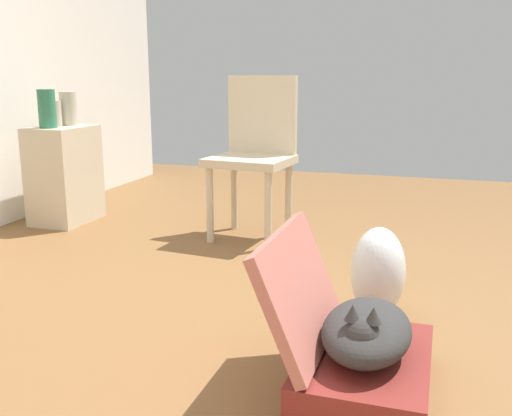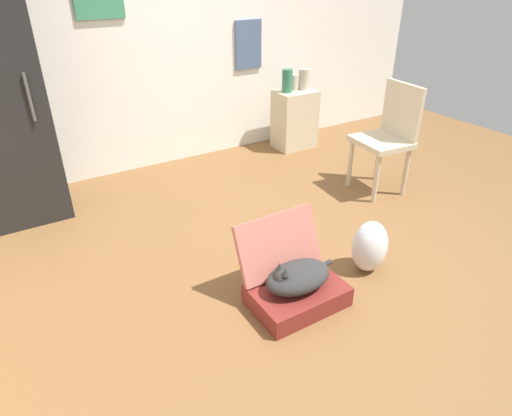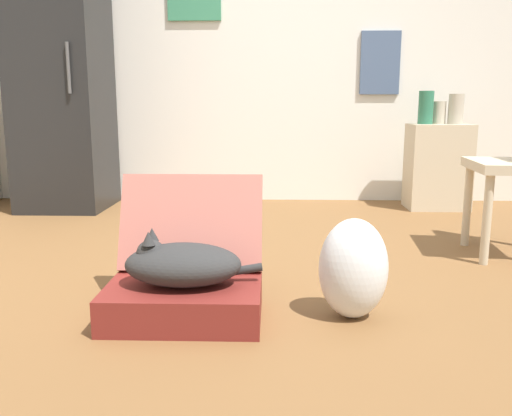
{
  "view_description": "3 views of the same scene",
  "coord_description": "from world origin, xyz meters",
  "px_view_note": "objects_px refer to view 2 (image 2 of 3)",
  "views": [
    {
      "loc": [
        -2.1,
        -0.62,
        1.01
      ],
      "look_at": [
        -0.18,
        -0.01,
        0.55
      ],
      "focal_mm": 40.89,
      "sensor_mm": 36.0,
      "label": 1
    },
    {
      "loc": [
        -1.73,
        -2.15,
        1.91
      ],
      "look_at": [
        -0.44,
        -0.06,
        0.55
      ],
      "focal_mm": 30.92,
      "sensor_mm": 36.0,
      "label": 2
    },
    {
      "loc": [
        -0.03,
        -2.35,
        0.8
      ],
      "look_at": [
        -0.11,
        0.16,
        0.32
      ],
      "focal_mm": 37.41,
      "sensor_mm": 36.0,
      "label": 3
    }
  ],
  "objects_px": {
    "cat": "(297,277)",
    "suitcase_base": "(297,295)",
    "vase_round": "(294,82)",
    "side_table": "(295,119)",
    "plastic_bag_white": "(370,246)",
    "chair": "(389,134)",
    "vase_short": "(304,79)",
    "vase_tall": "(287,81)"
  },
  "relations": [
    {
      "from": "chair",
      "to": "plastic_bag_white",
      "type": "bearing_deg",
      "value": -44.07
    },
    {
      "from": "side_table",
      "to": "vase_round",
      "type": "distance_m",
      "value": 0.42
    },
    {
      "from": "suitcase_base",
      "to": "vase_round",
      "type": "xyz_separation_m",
      "value": [
        1.63,
        2.33,
        0.68
      ]
    },
    {
      "from": "suitcase_base",
      "to": "chair",
      "type": "xyz_separation_m",
      "value": [
        1.68,
        0.92,
        0.48
      ]
    },
    {
      "from": "vase_short",
      "to": "chair",
      "type": "bearing_deg",
      "value": -92.49
    },
    {
      "from": "cat",
      "to": "vase_short",
      "type": "relative_size",
      "value": 2.27
    },
    {
      "from": "suitcase_base",
      "to": "vase_tall",
      "type": "distance_m",
      "value": 2.84
    },
    {
      "from": "side_table",
      "to": "vase_round",
      "type": "relative_size",
      "value": 3.82
    },
    {
      "from": "suitcase_base",
      "to": "side_table",
      "type": "distance_m",
      "value": 2.82
    },
    {
      "from": "cat",
      "to": "chair",
      "type": "height_order",
      "value": "chair"
    },
    {
      "from": "plastic_bag_white",
      "to": "vase_short",
      "type": "height_order",
      "value": "vase_short"
    },
    {
      "from": "vase_tall",
      "to": "vase_short",
      "type": "height_order",
      "value": "vase_tall"
    },
    {
      "from": "cat",
      "to": "vase_round",
      "type": "height_order",
      "value": "vase_round"
    },
    {
      "from": "cat",
      "to": "plastic_bag_white",
      "type": "height_order",
      "value": "plastic_bag_white"
    },
    {
      "from": "vase_tall",
      "to": "chair",
      "type": "height_order",
      "value": "chair"
    },
    {
      "from": "suitcase_base",
      "to": "plastic_bag_white",
      "type": "distance_m",
      "value": 0.66
    },
    {
      "from": "vase_round",
      "to": "chair",
      "type": "bearing_deg",
      "value": -87.76
    },
    {
      "from": "suitcase_base",
      "to": "plastic_bag_white",
      "type": "height_order",
      "value": "plastic_bag_white"
    },
    {
      "from": "cat",
      "to": "vase_round",
      "type": "xyz_separation_m",
      "value": [
        1.64,
        2.33,
        0.53
      ]
    },
    {
      "from": "side_table",
      "to": "cat",
      "type": "bearing_deg",
      "value": -125.62
    },
    {
      "from": "vase_round",
      "to": "side_table",
      "type": "bearing_deg",
      "value": -90.0
    },
    {
      "from": "vase_tall",
      "to": "vase_round",
      "type": "distance_m",
      "value": 0.13
    },
    {
      "from": "cat",
      "to": "vase_round",
      "type": "relative_size",
      "value": 2.99
    },
    {
      "from": "plastic_bag_white",
      "to": "chair",
      "type": "height_order",
      "value": "chair"
    },
    {
      "from": "vase_tall",
      "to": "vase_short",
      "type": "xyz_separation_m",
      "value": [
        0.23,
        -0.0,
        -0.01
      ]
    },
    {
      "from": "vase_round",
      "to": "vase_tall",
      "type": "bearing_deg",
      "value": -164.0
    },
    {
      "from": "vase_round",
      "to": "cat",
      "type": "bearing_deg",
      "value": -125.09
    },
    {
      "from": "vase_tall",
      "to": "chair",
      "type": "distance_m",
      "value": 1.41
    },
    {
      "from": "suitcase_base",
      "to": "side_table",
      "type": "xyz_separation_m",
      "value": [
        1.63,
        2.28,
        0.26
      ]
    },
    {
      "from": "cat",
      "to": "suitcase_base",
      "type": "bearing_deg",
      "value": -3.18
    },
    {
      "from": "cat",
      "to": "vase_tall",
      "type": "distance_m",
      "value": 2.81
    },
    {
      "from": "cat",
      "to": "side_table",
      "type": "xyz_separation_m",
      "value": [
        1.64,
        2.28,
        0.11
      ]
    },
    {
      "from": "vase_round",
      "to": "chair",
      "type": "xyz_separation_m",
      "value": [
        0.06,
        -1.41,
        -0.19
      ]
    },
    {
      "from": "plastic_bag_white",
      "to": "vase_round",
      "type": "height_order",
      "value": "vase_round"
    },
    {
      "from": "suitcase_base",
      "to": "chair",
      "type": "distance_m",
      "value": 1.98
    },
    {
      "from": "suitcase_base",
      "to": "cat",
      "type": "height_order",
      "value": "cat"
    },
    {
      "from": "side_table",
      "to": "vase_short",
      "type": "bearing_deg",
      "value": 6.09
    },
    {
      "from": "cat",
      "to": "plastic_bag_white",
      "type": "relative_size",
      "value": 1.34
    },
    {
      "from": "side_table",
      "to": "chair",
      "type": "height_order",
      "value": "chair"
    },
    {
      "from": "cat",
      "to": "side_table",
      "type": "height_order",
      "value": "side_table"
    },
    {
      "from": "cat",
      "to": "chair",
      "type": "relative_size",
      "value": 0.52
    },
    {
      "from": "cat",
      "to": "vase_short",
      "type": "xyz_separation_m",
      "value": [
        1.75,
        2.29,
        0.56
      ]
    }
  ]
}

